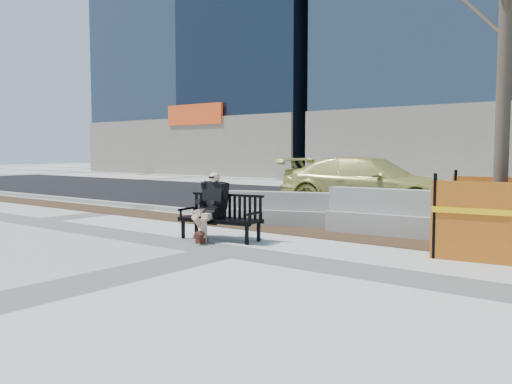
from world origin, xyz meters
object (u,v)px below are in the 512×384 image
(jersey_barrier_left, at_px, (285,226))
(jersey_barrier_right, at_px, (408,237))
(sedan, at_px, (369,210))
(seated_man, at_px, (212,239))
(tree_fence, at_px, (498,255))
(bench, at_px, (220,240))

(jersey_barrier_left, xyz_separation_m, jersey_barrier_right, (2.83, 0.19, 0.00))
(sedan, relative_size, jersey_barrier_right, 1.60)
(seated_man, xyz_separation_m, jersey_barrier_right, (2.91, 2.55, 0.00))
(jersey_barrier_right, bearing_deg, jersey_barrier_left, 179.65)
(sedan, bearing_deg, tree_fence, -139.20)
(jersey_barrier_left, relative_size, jersey_barrier_right, 0.82)
(tree_fence, distance_m, jersey_barrier_left, 4.76)
(tree_fence, height_order, jersey_barrier_right, tree_fence)
(tree_fence, relative_size, jersey_barrier_left, 2.48)
(seated_man, bearing_deg, jersey_barrier_left, 80.05)
(bench, bearing_deg, seated_man, 168.49)
(tree_fence, bearing_deg, bench, -159.95)
(sedan, height_order, jersey_barrier_right, sedan)
(bench, bearing_deg, jersey_barrier_left, 85.45)
(tree_fence, height_order, sedan, tree_fence)
(tree_fence, bearing_deg, sedan, 133.71)
(seated_man, xyz_separation_m, tree_fence, (4.80, 1.66, 0.00))
(seated_man, distance_m, jersey_barrier_right, 3.87)
(jersey_barrier_left, bearing_deg, sedan, 68.66)
(seated_man, relative_size, sedan, 0.25)
(bench, xyz_separation_m, tree_fence, (4.57, 1.67, 0.00))
(tree_fence, xyz_separation_m, sedan, (-4.58, 4.79, 0.00))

